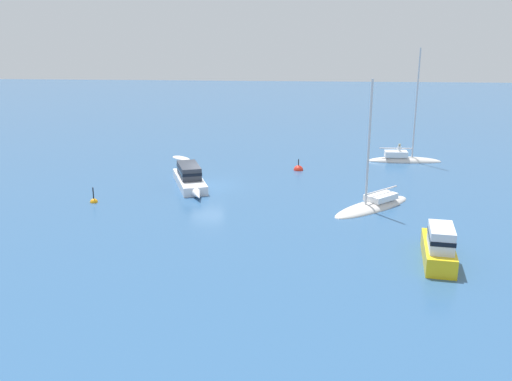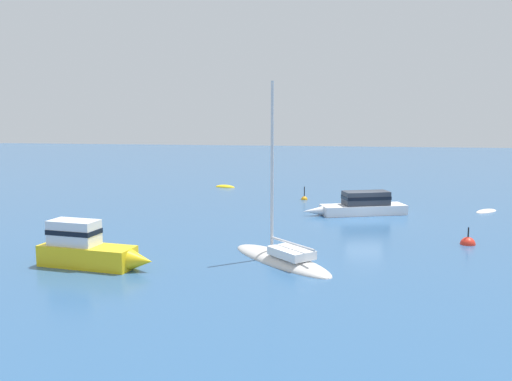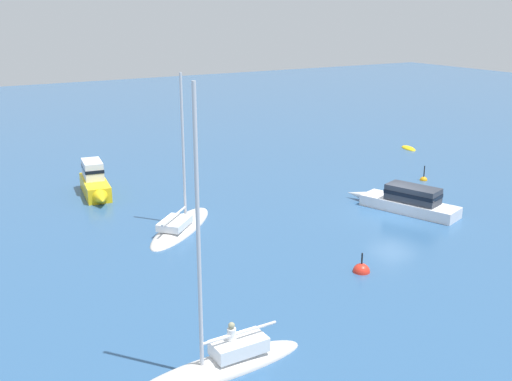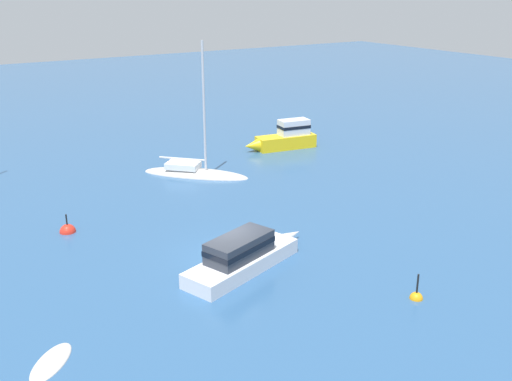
# 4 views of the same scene
# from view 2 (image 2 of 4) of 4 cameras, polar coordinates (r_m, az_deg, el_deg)

# --- Properties ---
(ground_plane) EXTENTS (160.00, 160.00, 0.00)m
(ground_plane) POSITION_cam_2_polar(r_m,az_deg,el_deg) (39.68, 11.10, -2.75)
(ground_plane) COLOR #2D5684
(sailboat) EXTENTS (6.62, 6.44, 9.27)m
(sailboat) POSITION_cam_2_polar(r_m,az_deg,el_deg) (27.79, 2.62, -7.01)
(sailboat) COLOR silver
(sailboat) RESTS_ON ground
(skiff) EXTENTS (1.33, 2.17, 0.47)m
(skiff) POSITION_cam_2_polar(r_m,az_deg,el_deg) (54.53, -3.19, 0.34)
(skiff) COLOR yellow
(skiff) RESTS_ON ground
(launch) EXTENTS (2.18, 5.90, 2.22)m
(launch) POSITION_cam_2_polar(r_m,az_deg,el_deg) (27.89, -16.85, -5.73)
(launch) COLOR yellow
(launch) RESTS_ON ground
(tender) EXTENTS (2.41, 2.27, 0.31)m
(tender) POSITION_cam_2_polar(r_m,az_deg,el_deg) (44.66, 22.54, -2.01)
(tender) COLOR silver
(tender) RESTS_ON ground
(motor_cruiser) EXTENTS (3.73, 7.56, 1.67)m
(motor_cruiser) POSITION_cam_2_polar(r_m,az_deg,el_deg) (40.82, 10.80, -1.45)
(motor_cruiser) COLOR white
(motor_cruiser) RESTS_ON ground
(channel_buoy) EXTENTS (0.84, 0.84, 1.39)m
(channel_buoy) POSITION_cam_2_polar(r_m,az_deg,el_deg) (33.40, 20.88, -5.18)
(channel_buoy) COLOR red
(channel_buoy) RESTS_ON ground
(mooring_buoy) EXTENTS (0.55, 0.55, 1.38)m
(mooring_buoy) POSITION_cam_2_polar(r_m,az_deg,el_deg) (47.01, 4.97, -0.91)
(mooring_buoy) COLOR orange
(mooring_buoy) RESTS_ON ground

